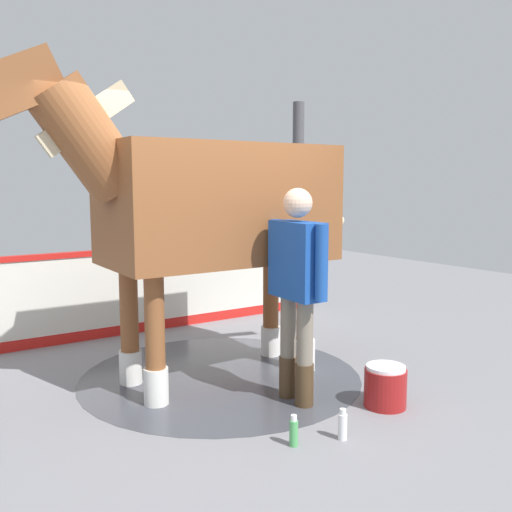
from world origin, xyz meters
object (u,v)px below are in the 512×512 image
handler (297,279)px  bottle_shampoo (343,425)px  horse (207,205)px  wash_bucket (385,386)px  bottle_spray (294,432)px

handler → bottle_shampoo: bearing=-100.8°
horse → wash_bucket: bearing=123.5°
bottle_shampoo → bottle_spray: 0.36m
horse → wash_bucket: size_ratio=10.09×
horse → bottle_spray: horse is taller
horse → handler: bearing=112.5°
horse → bottle_shampoo: 2.18m
horse → handler: 1.08m
bottle_spray → wash_bucket: bearing=-174.2°
horse → bottle_spray: (0.21, 1.47, -1.48)m
handler → bottle_spray: handler is taller
wash_bucket → bottle_shampoo: wash_bucket is taller
bottle_shampoo → handler: bearing=-104.0°
handler → bottle_shampoo: size_ratio=7.79×
horse → handler: (-0.32, 0.86, -0.57)m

